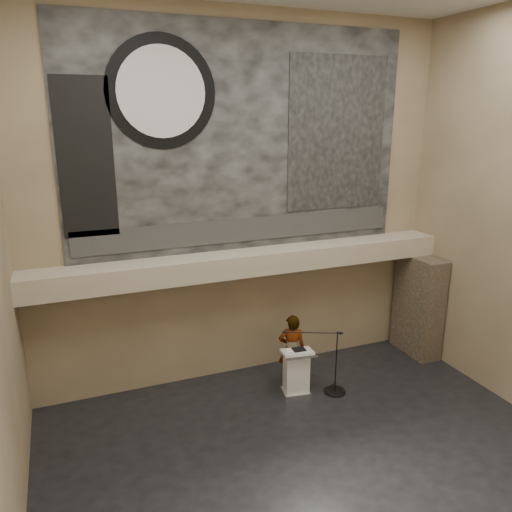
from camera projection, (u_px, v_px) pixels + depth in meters
name	position (u px, v px, depth m)	size (l,w,h in m)	color
floor	(320.00, 467.00, 9.21)	(10.00, 10.00, 0.00)	black
wall_back	(243.00, 204.00, 11.61)	(10.00, 0.02, 8.50)	#77664C
soffit	(250.00, 262.00, 11.61)	(10.00, 0.80, 0.50)	tan
sprinkler_left	(183.00, 282.00, 11.07)	(0.04, 0.04, 0.06)	#B2893D
sprinkler_right	(322.00, 265.00, 12.32)	(0.04, 0.04, 0.06)	#B2893D
banner	(243.00, 140.00, 11.18)	(8.00, 0.05, 5.00)	black
banner_text_strip	(244.00, 230.00, 11.71)	(7.76, 0.02, 0.55)	#2B2B2B
banner_clock_rim	(161.00, 92.00, 10.23)	(2.30, 2.30, 0.02)	black
banner_clock_face	(162.00, 92.00, 10.21)	(1.84, 1.84, 0.02)	silver
banner_building_print	(337.00, 134.00, 11.97)	(2.60, 0.02, 3.60)	black
banner_brick_print	(86.00, 159.00, 10.02)	(1.10, 0.02, 3.20)	black
stone_pier	(418.00, 305.00, 13.31)	(0.60, 1.40, 2.70)	#3D3125
lectern	(296.00, 372.00, 11.47)	(0.77, 0.60, 1.13)	silver
binder	(299.00, 350.00, 11.31)	(0.28, 0.23, 0.04)	black
papers	(292.00, 351.00, 11.28)	(0.20, 0.28, 0.01)	white
speaker_person	(292.00, 350.00, 11.84)	(0.64, 0.42, 1.76)	silver
mic_stand	(333.00, 383.00, 11.62)	(1.40, 0.78, 1.54)	black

